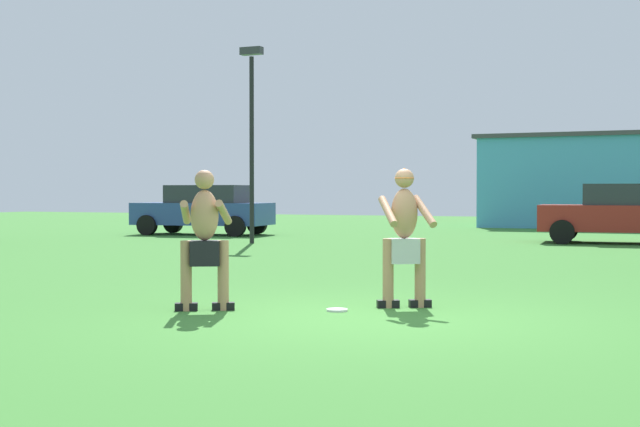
# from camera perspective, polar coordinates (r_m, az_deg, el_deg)

# --- Properties ---
(ground_plane) EXTENTS (80.00, 80.00, 0.00)m
(ground_plane) POSITION_cam_1_polar(r_m,az_deg,el_deg) (9.71, 3.11, -6.71)
(ground_plane) COLOR #38752D
(player_with_cap) EXTENTS (0.78, 0.68, 1.65)m
(player_with_cap) POSITION_cam_1_polar(r_m,az_deg,el_deg) (10.58, 5.40, -1.16)
(player_with_cap) COLOR black
(player_with_cap) RESTS_ON ground_plane
(player_in_black) EXTENTS (0.73, 0.75, 1.62)m
(player_in_black) POSITION_cam_1_polar(r_m,az_deg,el_deg) (10.37, -7.36, -1.51)
(player_in_black) COLOR black
(player_in_black) RESTS_ON ground_plane
(frisbee) EXTENTS (0.25, 0.25, 0.03)m
(frisbee) POSITION_cam_1_polar(r_m,az_deg,el_deg) (10.31, 1.09, -6.17)
(frisbee) COLOR white
(frisbee) RESTS_ON ground_plane
(car_red_near_post) EXTENTS (4.43, 2.30, 1.58)m
(car_red_near_post) POSITION_cam_1_polar(r_m,az_deg,el_deg) (25.00, 18.88, 0.07)
(car_red_near_post) COLOR maroon
(car_red_near_post) RESTS_ON ground_plane
(car_blue_mid_lot) EXTENTS (4.46, 2.38, 1.58)m
(car_blue_mid_lot) POSITION_cam_1_polar(r_m,az_deg,el_deg) (28.77, -7.38, 0.29)
(car_blue_mid_lot) COLOR #2D478C
(car_blue_mid_lot) RESTS_ON ground_plane
(lamp_post) EXTENTS (0.60, 0.24, 5.20)m
(lamp_post) POSITION_cam_1_polar(r_m,az_deg,el_deg) (23.89, -4.38, 5.86)
(lamp_post) COLOR black
(lamp_post) RESTS_ON ground_plane
(outbuilding_behind_lot) EXTENTS (9.33, 6.04, 3.57)m
(outbuilding_behind_lot) POSITION_cam_1_polar(r_m,az_deg,el_deg) (36.82, 17.81, 1.98)
(outbuilding_behind_lot) COLOR #4C9ED1
(outbuilding_behind_lot) RESTS_ON ground_plane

